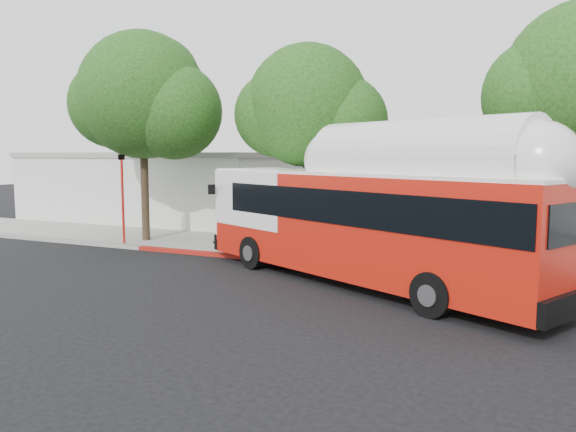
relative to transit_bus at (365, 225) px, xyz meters
name	(u,v)px	position (x,y,z in m)	size (l,w,h in m)	color
ground	(262,287)	(-2.84, -1.62, -1.93)	(120.00, 120.00, 0.00)	black
sidewalk	(334,252)	(-2.84, 4.88, -1.86)	(60.00, 5.00, 0.15)	gray
curb_strip	(310,263)	(-2.84, 2.28, -1.86)	(60.00, 0.30, 0.15)	gray
red_curb_segment	(241,257)	(-5.84, 2.28, -1.85)	(10.00, 0.32, 0.16)	#A01911
street_tree_left	(152,100)	(-11.36, 3.94, 4.67)	(6.67, 5.80, 9.74)	#2D2116
street_tree_mid	(317,111)	(-3.43, 4.44, 3.98)	(5.75, 5.00, 8.62)	#2D2116
low_commercial_bldg	(169,186)	(-16.84, 12.38, 0.22)	(16.20, 10.20, 4.25)	silver
transit_bus	(365,225)	(0.00, 0.00, 0.00)	(13.61, 8.28, 4.13)	red
signal_pole	(123,200)	(-12.09, 2.65, 0.20)	(0.12, 0.39, 4.14)	red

